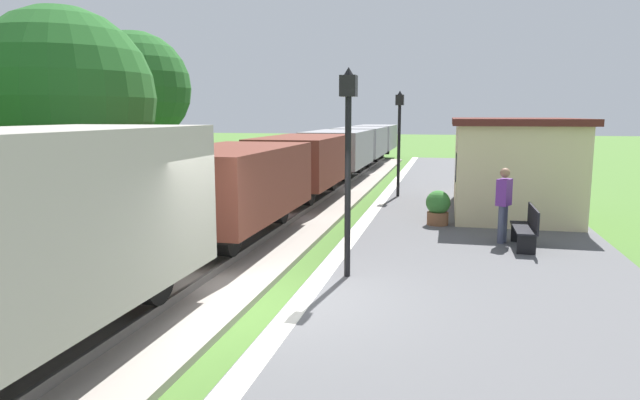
{
  "coord_description": "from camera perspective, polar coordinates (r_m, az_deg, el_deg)",
  "views": [
    {
      "loc": [
        2.58,
        -8.21,
        3.16
      ],
      "look_at": [
        -0.37,
        4.63,
        1.13
      ],
      "focal_mm": 31.5,
      "sensor_mm": 36.0,
      "label": 1
    }
  ],
  "objects": [
    {
      "name": "lamp_post_far",
      "position": [
        19.96,
        8.06,
        7.65
      ],
      "size": [
        0.28,
        0.28,
        3.7
      ],
      "color": "black",
      "rests_on": "platform_slab"
    },
    {
      "name": "station_hut",
      "position": [
        17.62,
        18.85,
        3.39
      ],
      "size": [
        3.5,
        5.8,
        2.78
      ],
      "color": "beige",
      "rests_on": "platform_slab"
    },
    {
      "name": "tree_trackside_mid",
      "position": [
        14.04,
        -24.6,
        9.37
      ],
      "size": [
        4.04,
        4.04,
        5.53
      ],
      "color": "#4C3823",
      "rests_on": "ground"
    },
    {
      "name": "tree_trackside_far",
      "position": [
        23.54,
        -18.38,
        10.71
      ],
      "size": [
        4.41,
        4.41,
        6.35
      ],
      "color": "#4C3823",
      "rests_on": "ground"
    },
    {
      "name": "ground_plane",
      "position": [
        9.17,
        -4.3,
        -11.42
      ],
      "size": [
        160.0,
        160.0,
        0.0
      ],
      "primitive_type": "plane",
      "color": "#47702D"
    },
    {
      "name": "rail_far",
      "position": [
        10.42,
        -21.11,
        -8.39
      ],
      "size": [
        0.07,
        60.0,
        0.14
      ],
      "primitive_type": "cube",
      "color": "slate",
      "rests_on": "track_ballast"
    },
    {
      "name": "freight_train",
      "position": [
        22.12,
        -0.11,
        4.34
      ],
      "size": [
        2.5,
        39.2,
        2.72
      ],
      "color": "gray",
      "rests_on": "rail_near"
    },
    {
      "name": "lamp_post_near",
      "position": [
        9.84,
        2.88,
        6.67
      ],
      "size": [
        0.28,
        0.28,
        3.7
      ],
      "color": "black",
      "rests_on": "platform_slab"
    },
    {
      "name": "potted_planter",
      "position": [
        15.11,
        11.89,
        -0.7
      ],
      "size": [
        0.64,
        0.64,
        0.92
      ],
      "color": "brown",
      "rests_on": "platform_slab"
    },
    {
      "name": "platform_slab",
      "position": [
        8.77,
        16.54,
        -11.84
      ],
      "size": [
        6.0,
        60.0,
        0.25
      ],
      "primitive_type": "cube",
      "color": "#565659",
      "rests_on": "ground"
    },
    {
      "name": "platform_edge_stripe",
      "position": [
        8.98,
        -1.84,
        -10.12
      ],
      "size": [
        0.36,
        60.0,
        0.01
      ],
      "primitive_type": "cube",
      "color": "silver",
      "rests_on": "platform_slab"
    },
    {
      "name": "person_waiting",
      "position": [
        13.31,
        18.16,
        -0.21
      ],
      "size": [
        0.38,
        0.45,
        1.71
      ],
      "rotation": [
        0.0,
        0.0,
        2.68
      ],
      "color": "#474C66",
      "rests_on": "platform_slab"
    },
    {
      "name": "track_ballast",
      "position": [
        10.09,
        -17.63,
        -9.55
      ],
      "size": [
        3.8,
        60.0,
        0.12
      ],
      "primitive_type": "cube",
      "color": "#9E9389",
      "rests_on": "ground"
    },
    {
      "name": "bench_near_hut",
      "position": [
        13.03,
        20.29,
        -2.57
      ],
      "size": [
        0.42,
        1.5,
        0.91
      ],
      "color": "black",
      "rests_on": "platform_slab"
    },
    {
      "name": "rail_near",
      "position": [
        9.71,
        -13.96,
        -9.3
      ],
      "size": [
        0.07,
        60.0,
        0.14
      ],
      "primitive_type": "cube",
      "color": "slate",
      "rests_on": "track_ballast"
    }
  ]
}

